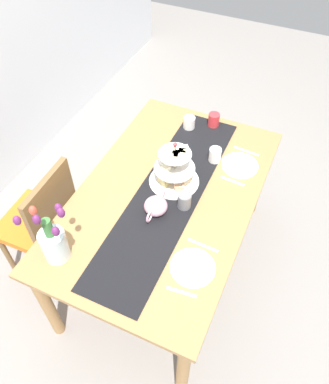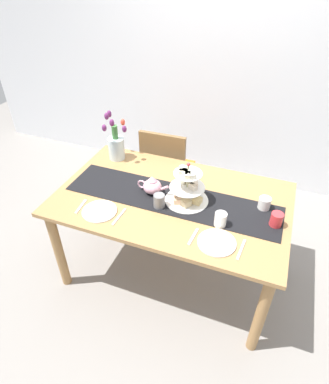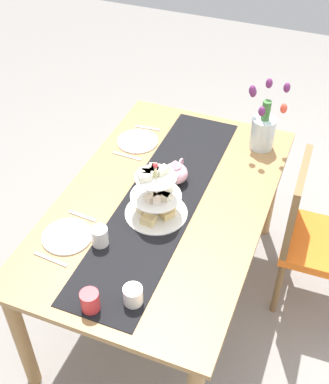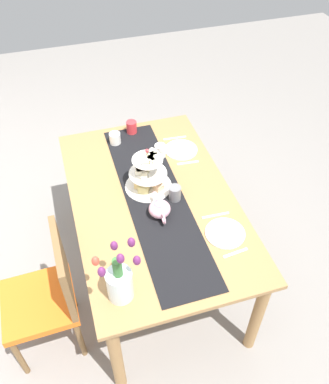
% 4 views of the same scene
% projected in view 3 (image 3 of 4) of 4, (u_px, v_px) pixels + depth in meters
% --- Properties ---
extents(ground_plane, '(8.00, 8.00, 0.00)m').
position_uv_depth(ground_plane, '(164.00, 295.00, 3.00)').
color(ground_plane, gray).
extents(dining_table, '(1.62, 0.99, 0.77)m').
position_uv_depth(dining_table, '(164.00, 215.00, 2.56)').
color(dining_table, '#A37747').
rests_on(dining_table, ground_plane).
extents(chair_left, '(0.43, 0.43, 0.91)m').
position_uv_depth(chair_left, '(312.00, 233.00, 2.68)').
color(chair_left, brown).
rests_on(chair_left, ground_plane).
extents(table_runner, '(1.51, 0.36, 0.00)m').
position_uv_depth(table_runner, '(162.00, 199.00, 2.49)').
color(table_runner, black).
rests_on(table_runner, dining_table).
extents(tiered_cake_stand, '(0.30, 0.30, 0.30)m').
position_uv_depth(tiered_cake_stand, '(156.00, 198.00, 2.35)').
color(tiered_cake_stand, beige).
rests_on(tiered_cake_stand, table_runner).
extents(teapot, '(0.24, 0.13, 0.14)m').
position_uv_depth(teapot, '(175.00, 173.00, 2.55)').
color(teapot, '#E5A8BC').
rests_on(teapot, table_runner).
extents(tulip_vase, '(0.21, 0.21, 0.40)m').
position_uv_depth(tulip_vase, '(263.00, 128.00, 2.74)').
color(tulip_vase, silver).
rests_on(tulip_vase, dining_table).
extents(cream_jug, '(0.08, 0.08, 0.08)m').
position_uv_depth(cream_jug, '(133.00, 296.00, 2.00)').
color(cream_jug, white).
rests_on(cream_jug, dining_table).
extents(dinner_plate_left, '(0.23, 0.23, 0.01)m').
position_uv_depth(dinner_plate_left, '(138.00, 141.00, 2.85)').
color(dinner_plate_left, white).
rests_on(dinner_plate_left, dining_table).
extents(fork_left, '(0.03, 0.15, 0.01)m').
position_uv_depth(fork_left, '(148.00, 128.00, 2.95)').
color(fork_left, silver).
rests_on(fork_left, dining_table).
extents(knife_left, '(0.02, 0.17, 0.01)m').
position_uv_depth(knife_left, '(127.00, 156.00, 2.75)').
color(knife_left, silver).
rests_on(knife_left, dining_table).
extents(dinner_plate_right, '(0.23, 0.23, 0.01)m').
position_uv_depth(dinner_plate_right, '(67.00, 236.00, 2.30)').
color(dinner_plate_right, white).
rests_on(dinner_plate_right, dining_table).
extents(fork_right, '(0.03, 0.15, 0.01)m').
position_uv_depth(fork_right, '(83.00, 216.00, 2.40)').
color(fork_right, silver).
rests_on(fork_right, dining_table).
extents(knife_right, '(0.03, 0.17, 0.01)m').
position_uv_depth(knife_right, '(51.00, 259.00, 2.20)').
color(knife_right, silver).
rests_on(knife_right, dining_table).
extents(mug_grey, '(0.08, 0.08, 0.09)m').
position_uv_depth(mug_grey, '(144.00, 180.00, 2.52)').
color(mug_grey, slate).
rests_on(mug_grey, table_runner).
extents(mug_white_text, '(0.08, 0.08, 0.09)m').
position_uv_depth(mug_white_text, '(100.00, 237.00, 2.24)').
color(mug_white_text, white).
rests_on(mug_white_text, dining_table).
extents(mug_orange, '(0.08, 0.08, 0.09)m').
position_uv_depth(mug_orange, '(90.00, 301.00, 1.98)').
color(mug_orange, red).
rests_on(mug_orange, dining_table).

